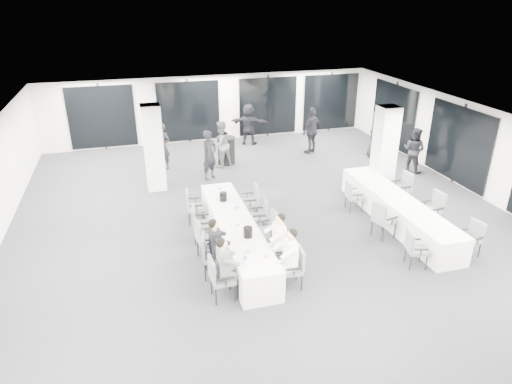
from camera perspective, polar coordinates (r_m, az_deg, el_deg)
room at (r=13.72m, az=3.51°, el=4.16°), size 14.04×16.04×2.84m
column_left at (r=15.00m, az=-12.68°, el=5.39°), size 0.60×0.60×2.80m
column_right at (r=15.00m, az=15.75°, el=5.08°), size 0.60×0.60×2.80m
banquet_table_main at (r=11.55m, az=-2.53°, el=-5.29°), size 0.90×5.00×0.75m
banquet_table_side at (r=13.33m, az=17.19°, el=-2.25°), size 0.90×5.00×0.75m
cocktail_table at (r=17.22m, az=-3.73°, el=5.21°), size 0.73×0.73×1.02m
chair_main_left_near at (r=9.67m, az=-4.68°, el=-10.39°), size 0.52×0.58×0.99m
chair_main_left_second at (r=10.39m, az=-5.69°, el=-7.60°), size 0.62×0.66×1.04m
chair_main_left_mid at (r=11.01m, az=-6.39°, el=-5.70°), size 0.60×0.64×1.04m
chair_main_left_fourth at (r=11.84m, az=-7.14°, el=-3.72°), size 0.57×0.60×0.97m
chair_main_left_far at (r=12.80m, az=-7.92°, el=-1.58°), size 0.53×0.58×0.97m
chair_main_right_near at (r=10.05m, az=4.83°, el=-9.13°), size 0.51×0.56×0.94m
chair_main_right_second at (r=10.67m, az=3.38°, el=-7.19°), size 0.47×0.52×0.88m
chair_main_right_mid at (r=11.47m, az=1.80°, el=-4.48°), size 0.56×0.60×0.98m
chair_main_right_fourth at (r=12.16m, az=0.64°, el=-2.79°), size 0.55×0.59×0.96m
chair_main_right_far at (r=12.98m, az=-0.54°, el=-0.89°), size 0.55×0.60×0.99m
chair_side_left_near at (r=11.35m, az=19.15°, el=-6.51°), size 0.54×0.57×0.89m
chair_side_left_mid at (r=12.36m, az=15.50°, el=-3.14°), size 0.61×0.64×1.00m
chair_side_left_far at (r=13.73m, az=11.93°, el=-0.28°), size 0.48×0.52×0.89m
chair_side_right_near at (r=12.35m, az=25.41°, el=-5.02°), size 0.53×0.56×0.90m
chair_side_right_mid at (r=13.37m, az=21.35°, el=-1.80°), size 0.56×0.61×1.02m
chair_side_right_far at (r=14.50m, az=17.87°, el=0.68°), size 0.53×0.59×1.02m
seated_guest_a at (r=9.56m, az=-3.73°, el=-9.02°), size 0.50×0.38×1.44m
seated_guest_b at (r=10.29m, az=-4.78°, el=-6.48°), size 0.50×0.38×1.44m
seated_guest_c at (r=9.86m, az=3.97°, el=-7.93°), size 0.50×0.38×1.44m
seated_guest_d at (r=10.47m, az=2.59°, el=-5.85°), size 0.50×0.38×1.44m
standing_guest_a at (r=15.65m, az=-5.86°, el=5.00°), size 0.92×0.89×1.96m
standing_guest_b at (r=16.76m, az=-4.45°, el=6.34°), size 1.10×0.91×1.96m
standing_guest_d at (r=18.36m, az=7.00°, el=8.00°), size 1.41×1.24×2.09m
standing_guest_e at (r=18.18m, az=14.98°, el=7.24°), size 0.80×1.12×2.12m
standing_guest_f at (r=19.35m, az=-0.90°, el=8.81°), size 1.94×1.41×1.98m
standing_guest_g at (r=16.87m, az=-11.63°, el=5.95°), size 0.90×0.86×1.92m
standing_guest_h at (r=17.21m, az=19.20°, el=5.33°), size 0.91×1.04×1.84m
ice_bucket_near at (r=10.61m, az=-1.02°, el=-5.04°), size 0.22×0.22×0.25m
ice_bucket_far at (r=12.43m, az=-4.12°, el=-0.58°), size 0.21×0.21×0.24m
water_bottle_a at (r=9.72m, az=-1.33°, el=-8.02°), size 0.07×0.07×0.22m
water_bottle_b at (r=11.83m, az=-2.41°, el=-1.84°), size 0.08×0.08×0.24m
water_bottle_c at (r=13.04m, az=-4.58°, el=0.58°), size 0.07×0.07×0.23m
plate_a at (r=10.08m, az=-1.00°, el=-7.42°), size 0.19×0.19×0.03m
plate_b at (r=9.90m, az=1.30°, el=-8.07°), size 0.19×0.19×0.03m
plate_c at (r=11.15m, az=-2.31°, el=-4.16°), size 0.20×0.20×0.03m
wine_glass at (r=9.47m, az=2.46°, el=-8.76°), size 0.07×0.07×0.19m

